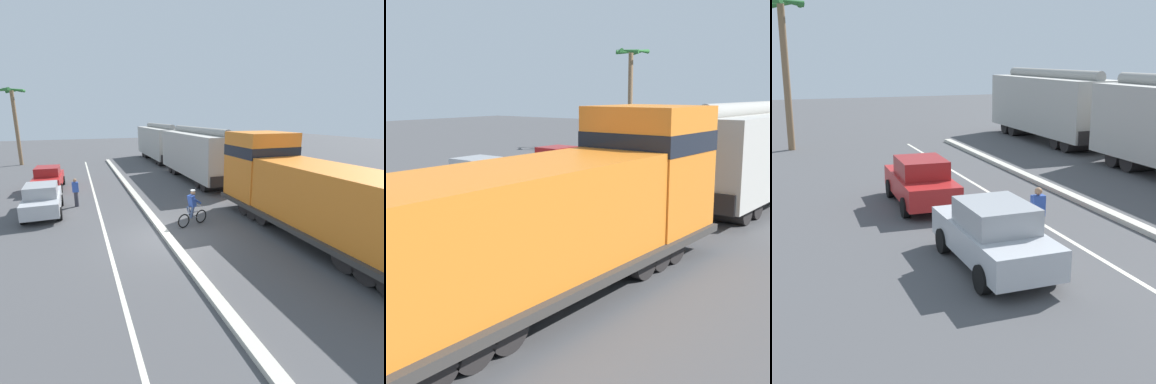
% 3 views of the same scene
% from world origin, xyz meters
% --- Properties ---
extents(median_curb, '(0.36, 36.00, 0.16)m').
position_xyz_m(median_curb, '(0.00, 6.00, 0.08)').
color(median_curb, beige).
rests_on(median_curb, ground).
extents(lane_stripe, '(0.14, 36.00, 0.01)m').
position_xyz_m(lane_stripe, '(-2.40, 6.00, 0.00)').
color(lane_stripe, silver).
rests_on(lane_stripe, ground).
extents(hopper_car_middle, '(2.90, 10.60, 4.18)m').
position_xyz_m(hopper_car_middle, '(5.74, 22.16, 2.08)').
color(hopper_car_middle, '#B2AFA8').
rests_on(hopper_car_middle, ground).
extents(parked_car_silver, '(1.86, 4.21, 1.62)m').
position_xyz_m(parked_car_silver, '(-5.11, 5.38, 0.82)').
color(parked_car_silver, '#B7BABF').
rests_on(parked_car_silver, ground).
extents(parked_car_red, '(1.96, 4.26, 1.62)m').
position_xyz_m(parked_car_red, '(-5.22, 11.28, 0.82)').
color(parked_car_red, red).
rests_on(parked_car_red, ground).
extents(palm_tree_near, '(2.55, 2.76, 7.76)m').
position_xyz_m(palm_tree_near, '(-8.74, 24.22, 5.57)').
color(palm_tree_near, '#846647').
rests_on(palm_tree_near, ground).
extents(pedestrian_by_cars, '(0.34, 0.22, 1.62)m').
position_xyz_m(pedestrian_by_cars, '(-3.49, 6.24, 0.85)').
color(pedestrian_by_cars, '#33333D').
rests_on(pedestrian_by_cars, ground).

